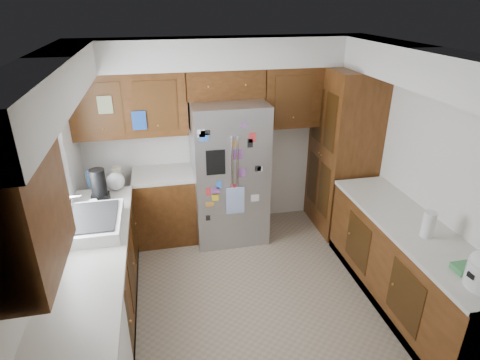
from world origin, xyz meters
name	(u,v)px	position (x,y,z in m)	size (l,w,h in m)	color
floor	(250,291)	(0.00, 0.00, 0.00)	(3.60, 3.60, 0.00)	gray
room_shell	(233,120)	(-0.11, 0.36, 1.82)	(3.64, 3.24, 2.52)	silver
left_counter_run	(116,274)	(-1.36, 0.03, 0.43)	(1.36, 3.20, 0.92)	#40230C
right_counter_run	(405,268)	(1.50, -0.47, 0.42)	(0.63, 2.25, 0.92)	#40230C
pantry	(343,152)	(1.50, 1.15, 1.07)	(0.60, 0.90, 2.15)	#40230C
fridge	(229,172)	(0.00, 1.20, 0.90)	(0.90, 0.79, 1.80)	#9D9DA2
bridge_cabinet	(225,83)	(0.00, 1.43, 1.98)	(0.96, 0.34, 0.35)	#40230C
fridge_top_items	(223,58)	(-0.02, 1.39, 2.27)	(0.66, 0.33, 0.26)	#1A38A3
sink_assembly	(93,223)	(-1.50, 0.10, 0.99)	(0.52, 0.70, 0.37)	white
left_counter_clutter	(104,184)	(-1.46, 0.83, 1.05)	(0.43, 0.86, 0.38)	black
paper_towel	(428,224)	(1.49, -0.66, 1.04)	(0.11, 0.11, 0.25)	white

